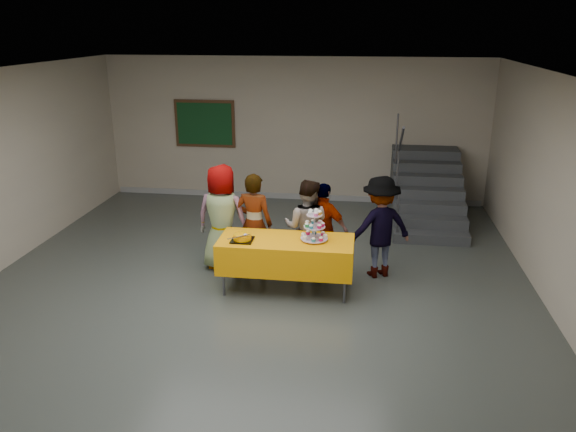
{
  "coord_description": "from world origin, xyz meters",
  "views": [
    {
      "loc": [
        1.47,
        -6.61,
        3.61
      ],
      "look_at": [
        0.45,
        0.79,
        1.05
      ],
      "focal_mm": 35.0,
      "sensor_mm": 36.0,
      "label": 1
    }
  ],
  "objects_px": {
    "schoolchild_b": "(254,224)",
    "schoolchild_d": "(324,229)",
    "noticeboard": "(205,124)",
    "staircase": "(425,193)",
    "cupcake_stand": "(314,228)",
    "schoolchild_a": "(222,218)",
    "bear_cake": "(242,237)",
    "schoolchild_e": "(380,227)",
    "bake_table": "(286,254)",
    "schoolchild_c": "(307,228)"
  },
  "relations": [
    {
      "from": "noticeboard",
      "to": "schoolchild_e",
      "type": "bearing_deg",
      "value": -45.11
    },
    {
      "from": "schoolchild_d",
      "to": "schoolchild_e",
      "type": "distance_m",
      "value": 0.83
    },
    {
      "from": "bear_cake",
      "to": "noticeboard",
      "type": "relative_size",
      "value": 0.28
    },
    {
      "from": "schoolchild_a",
      "to": "schoolchild_c",
      "type": "xyz_separation_m",
      "value": [
        1.3,
        -0.04,
        -0.08
      ]
    },
    {
      "from": "schoolchild_e",
      "to": "cupcake_stand",
      "type": "bearing_deg",
      "value": 12.04
    },
    {
      "from": "staircase",
      "to": "schoolchild_c",
      "type": "bearing_deg",
      "value": -124.44
    },
    {
      "from": "schoolchild_b",
      "to": "schoolchild_c",
      "type": "distance_m",
      "value": 0.8
    },
    {
      "from": "schoolchild_b",
      "to": "staircase",
      "type": "relative_size",
      "value": 0.65
    },
    {
      "from": "bake_table",
      "to": "schoolchild_c",
      "type": "height_order",
      "value": "schoolchild_c"
    },
    {
      "from": "bear_cake",
      "to": "schoolchild_a",
      "type": "xyz_separation_m",
      "value": [
        -0.48,
        0.76,
        -0.01
      ]
    },
    {
      "from": "schoolchild_d",
      "to": "schoolchild_a",
      "type": "bearing_deg",
      "value": 26.92
    },
    {
      "from": "bake_table",
      "to": "noticeboard",
      "type": "xyz_separation_m",
      "value": [
        -2.36,
        4.37,
        1.04
      ]
    },
    {
      "from": "cupcake_stand",
      "to": "schoolchild_e",
      "type": "bearing_deg",
      "value": 36.03
    },
    {
      "from": "cupcake_stand",
      "to": "bake_table",
      "type": "bearing_deg",
      "value": -175.54
    },
    {
      "from": "schoolchild_d",
      "to": "schoolchild_c",
      "type": "bearing_deg",
      "value": 46.47
    },
    {
      "from": "bear_cake",
      "to": "schoolchild_d",
      "type": "height_order",
      "value": "schoolchild_d"
    },
    {
      "from": "schoolchild_d",
      "to": "schoolchild_e",
      "type": "xyz_separation_m",
      "value": [
        0.83,
        -0.01,
        0.07
      ]
    },
    {
      "from": "schoolchild_a",
      "to": "staircase",
      "type": "distance_m",
      "value": 4.42
    },
    {
      "from": "bear_cake",
      "to": "schoolchild_c",
      "type": "xyz_separation_m",
      "value": [
        0.83,
        0.72,
        -0.09
      ]
    },
    {
      "from": "staircase",
      "to": "noticeboard",
      "type": "distance_m",
      "value": 4.81
    },
    {
      "from": "bear_cake",
      "to": "staircase",
      "type": "bearing_deg",
      "value": 52.17
    },
    {
      "from": "noticeboard",
      "to": "staircase",
      "type": "bearing_deg",
      "value": -10.28
    },
    {
      "from": "schoolchild_a",
      "to": "bake_table",
      "type": "bearing_deg",
      "value": 155.8
    },
    {
      "from": "cupcake_stand",
      "to": "schoolchild_b",
      "type": "xyz_separation_m",
      "value": [
        -0.96,
        0.55,
        -0.17
      ]
    },
    {
      "from": "schoolchild_a",
      "to": "schoolchild_b",
      "type": "xyz_separation_m",
      "value": [
        0.51,
        -0.06,
        -0.05
      ]
    },
    {
      "from": "cupcake_stand",
      "to": "schoolchild_b",
      "type": "bearing_deg",
      "value": 150.24
    },
    {
      "from": "schoolchild_b",
      "to": "schoolchild_d",
      "type": "height_order",
      "value": "schoolchild_b"
    },
    {
      "from": "bear_cake",
      "to": "schoolchild_d",
      "type": "distance_m",
      "value": 1.35
    },
    {
      "from": "cupcake_stand",
      "to": "schoolchild_a",
      "type": "relative_size",
      "value": 0.27
    },
    {
      "from": "cupcake_stand",
      "to": "bear_cake",
      "type": "xyz_separation_m",
      "value": [
        -0.99,
        -0.15,
        -0.12
      ]
    },
    {
      "from": "schoolchild_b",
      "to": "schoolchild_d",
      "type": "bearing_deg",
      "value": -164.88
    },
    {
      "from": "bear_cake",
      "to": "schoolchild_b",
      "type": "relative_size",
      "value": 0.23
    },
    {
      "from": "bear_cake",
      "to": "noticeboard",
      "type": "height_order",
      "value": "noticeboard"
    },
    {
      "from": "bake_table",
      "to": "noticeboard",
      "type": "relative_size",
      "value": 1.45
    },
    {
      "from": "cupcake_stand",
      "to": "noticeboard",
      "type": "height_order",
      "value": "noticeboard"
    },
    {
      "from": "schoolchild_c",
      "to": "schoolchild_e",
      "type": "bearing_deg",
      "value": -165.3
    },
    {
      "from": "schoolchild_a",
      "to": "schoolchild_d",
      "type": "height_order",
      "value": "schoolchild_a"
    },
    {
      "from": "bake_table",
      "to": "bear_cake",
      "type": "distance_m",
      "value": 0.67
    },
    {
      "from": "staircase",
      "to": "schoolchild_a",
      "type": "bearing_deg",
      "value": -138.82
    },
    {
      "from": "cupcake_stand",
      "to": "schoolchild_a",
      "type": "bearing_deg",
      "value": 157.41
    },
    {
      "from": "bake_table",
      "to": "noticeboard",
      "type": "bearing_deg",
      "value": 118.37
    },
    {
      "from": "schoolchild_c",
      "to": "staircase",
      "type": "distance_m",
      "value": 3.57
    },
    {
      "from": "bake_table",
      "to": "schoolchild_c",
      "type": "relative_size",
      "value": 1.27
    },
    {
      "from": "schoolchild_c",
      "to": "schoolchild_e",
      "type": "height_order",
      "value": "schoolchild_e"
    },
    {
      "from": "schoolchild_c",
      "to": "staircase",
      "type": "xyz_separation_m",
      "value": [
        2.01,
        2.94,
        -0.25
      ]
    },
    {
      "from": "schoolchild_a",
      "to": "schoolchild_c",
      "type": "distance_m",
      "value": 1.31
    },
    {
      "from": "schoolchild_a",
      "to": "schoolchild_d",
      "type": "relative_size",
      "value": 1.18
    },
    {
      "from": "cupcake_stand",
      "to": "staircase",
      "type": "height_order",
      "value": "staircase"
    },
    {
      "from": "cupcake_stand",
      "to": "noticeboard",
      "type": "xyz_separation_m",
      "value": [
        -2.75,
        4.34,
        0.65
      ]
    },
    {
      "from": "schoolchild_e",
      "to": "staircase",
      "type": "bearing_deg",
      "value": -132.28
    }
  ]
}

